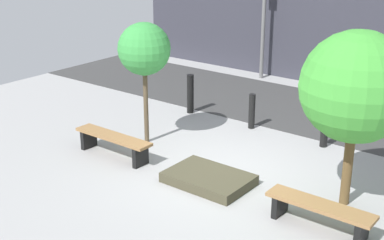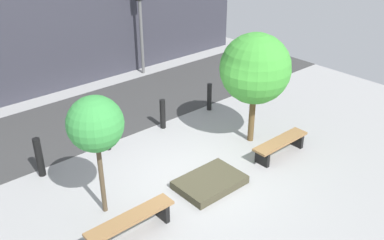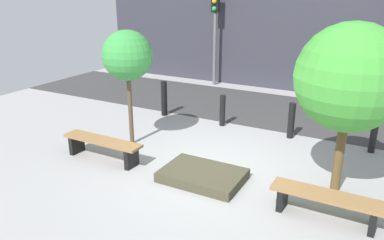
% 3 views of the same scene
% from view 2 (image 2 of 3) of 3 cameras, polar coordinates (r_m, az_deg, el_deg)
% --- Properties ---
extents(ground_plane, '(18.00, 18.00, 0.00)m').
position_cam_2_polar(ground_plane, '(10.47, 0.83, -7.72)').
color(ground_plane, '#969696').
extents(road_strip, '(18.00, 3.53, 0.01)m').
position_cam_2_polar(road_strip, '(13.77, -12.08, 0.82)').
color(road_strip, '#383838').
rests_on(road_strip, ground).
extents(building_facade, '(16.20, 0.50, 4.04)m').
position_cam_2_polar(building_facade, '(15.44, -18.09, 11.01)').
color(building_facade, '#33333D').
rests_on(building_facade, ground).
extents(bench_left, '(1.91, 0.39, 0.47)m').
position_cam_2_polar(bench_left, '(8.76, -8.14, -13.30)').
color(bench_left, black).
rests_on(bench_left, ground).
extents(bench_right, '(1.77, 0.42, 0.44)m').
position_cam_2_polar(bench_right, '(11.43, 11.70, -3.18)').
color(bench_right, black).
rests_on(bench_right, ground).
extents(planter_bed, '(1.56, 1.07, 0.19)m').
position_cam_2_polar(planter_bed, '(10.16, 2.40, -8.28)').
color(planter_bed, '#413D2B').
rests_on(planter_bed, ground).
extents(tree_behind_left_bench, '(1.14, 1.14, 2.70)m').
position_cam_2_polar(tree_behind_left_bench, '(8.53, -12.77, -0.58)').
color(tree_behind_left_bench, '#4E402D').
rests_on(tree_behind_left_bench, ground).
extents(tree_behind_right_bench, '(1.86, 1.86, 3.06)m').
position_cam_2_polar(tree_behind_right_bench, '(11.24, 8.43, 6.76)').
color(tree_behind_right_bench, brown).
rests_on(tree_behind_right_bench, ground).
extents(bollard_far_left, '(0.18, 0.18, 1.02)m').
position_cam_2_polar(bollard_far_left, '(10.93, -19.70, -4.69)').
color(bollard_far_left, black).
rests_on(bollard_far_left, ground).
extents(bollard_left, '(0.15, 0.15, 0.85)m').
position_cam_2_polar(bollard_left, '(11.61, -11.25, -2.01)').
color(bollard_left, black).
rests_on(bollard_left, ground).
extents(bollard_center, '(0.16, 0.16, 0.90)m').
position_cam_2_polar(bollard_center, '(12.49, -3.93, 0.81)').
color(bollard_center, black).
rests_on(bollard_center, ground).
extents(bollard_right, '(0.15, 0.15, 0.89)m').
position_cam_2_polar(bollard_right, '(13.58, 2.33, 3.10)').
color(bollard_right, black).
rests_on(bollard_right, ground).
extents(traffic_light_mid_west, '(0.28, 0.27, 3.57)m').
position_cam_2_polar(traffic_light_mid_west, '(16.14, -6.92, 14.46)').
color(traffic_light_mid_west, '#5E5E5E').
rests_on(traffic_light_mid_west, ground).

